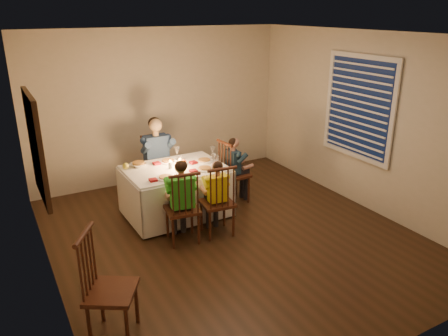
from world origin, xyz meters
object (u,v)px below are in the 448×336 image
chair_near_left (183,240)px  child_yellow (217,233)px  dining_table (175,181)px  chair_adult (159,196)px  child_green (183,240)px  chair_near_right (217,233)px  adult (159,196)px  chair_end (234,201)px  serving_bowl (139,165)px  chair_extra (116,334)px  child_teal (234,201)px

chair_near_left → child_yellow: child_yellow is taller
dining_table → chair_adult: 0.92m
child_green → chair_near_right: bearing=-175.7°
chair_near_right → adult: adult is taller
chair_end → serving_bowl: 1.64m
dining_table → chair_extra: (-1.50, -2.06, -0.53)m
chair_adult → child_teal: 1.22m
chair_adult → chair_end: bearing=-37.5°
chair_near_left → chair_extra: chair_extra is taller
chair_near_left → child_yellow: (0.49, -0.04, 0.00)m
chair_adult → adult: 0.00m
chair_extra → adult: size_ratio=0.83×
chair_near_left → chair_near_right: 0.49m
chair_near_right → child_teal: (0.73, 0.80, 0.00)m
chair_adult → adult: size_ratio=0.77×
dining_table → chair_adult: size_ratio=1.43×
chair_near_right → chair_extra: size_ratio=0.94×
serving_bowl → child_teal: bearing=-11.2°
child_teal → serving_bowl: serving_bowl is taller
chair_near_left → chair_near_right: (0.49, -0.04, 0.00)m
dining_table → child_yellow: 0.99m
child_green → adult: bearing=-90.5°
chair_end → child_green: size_ratio=0.90×
chair_end → child_green: 1.44m
chair_near_right → child_green: (-0.49, 0.04, 0.00)m
adult → child_green: (-0.24, -1.50, 0.00)m
dining_table → child_yellow: bearing=-72.8°
chair_adult → chair_end: 1.22m
child_green → child_teal: 1.44m
chair_extra → child_teal: (2.49, 2.07, 0.00)m
chair_extra → child_green: 1.83m
child_green → serving_bowl: 1.31m
chair_near_right → child_teal: bearing=-126.5°
chair_end → child_teal: bearing=-0.0°
chair_extra → adult: bearing=3.0°
chair_near_right → chair_end: 1.08m
child_green → child_teal: (1.22, 0.76, 0.00)m
child_yellow → serving_bowl: serving_bowl is taller
adult → chair_extra: bearing=-118.6°
chair_near_right → child_teal: child_teal is taller
chair_near_right → child_teal: 1.08m
child_teal → dining_table: bearing=86.0°
chair_near_left → chair_end: (1.22, 0.76, 0.00)m
dining_table → chair_extra: 2.61m
dining_table → child_teal: (0.99, 0.01, -0.53)m
chair_near_left → serving_bowl: bearing=-69.9°
chair_near_right → child_green: child_green is taller
serving_bowl → chair_extra: bearing=-114.4°
chair_end → chair_extra: (-2.49, -2.07, 0.00)m
chair_near_left → chair_extra: 1.83m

